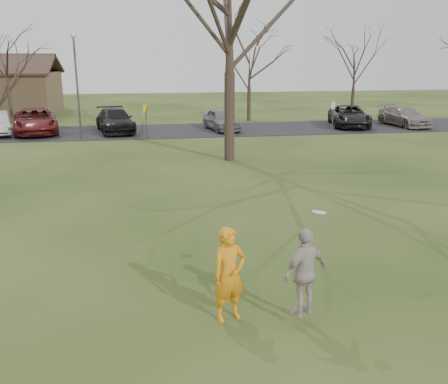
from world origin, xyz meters
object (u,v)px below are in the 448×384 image
(player_defender, at_px, (229,275))
(car_7, at_px, (404,116))
(big_tree, at_px, (230,9))
(car_6, at_px, (349,116))
(lamp_post, at_px, (76,73))
(car_4, at_px, (221,120))
(car_3, at_px, (115,120))
(catching_play, at_px, (305,272))
(car_2, at_px, (35,121))

(player_defender, distance_m, car_7, 29.69)
(car_7, height_order, big_tree, big_tree)
(car_6, height_order, car_7, car_6)
(player_defender, relative_size, car_7, 0.40)
(car_6, relative_size, lamp_post, 0.85)
(car_4, xyz_separation_m, car_6, (9.38, 0.35, 0.03))
(car_6, xyz_separation_m, lamp_post, (-18.45, -2.51, 3.19))
(car_6, distance_m, car_7, 4.01)
(lamp_post, height_order, big_tree, big_tree)
(car_3, bearing_deg, player_defender, -93.16)
(player_defender, relative_size, car_3, 0.36)
(car_7, relative_size, lamp_post, 0.75)
(player_defender, xyz_separation_m, car_3, (-3.57, 24.78, -0.14))
(catching_play, bearing_deg, player_defender, 163.62)
(car_6, relative_size, big_tree, 0.38)
(car_2, bearing_deg, player_defender, -82.97)
(player_defender, distance_m, catching_play, 1.43)
(car_4, distance_m, lamp_post, 9.86)
(car_6, relative_size, car_7, 1.13)
(car_4, xyz_separation_m, catching_play, (-2.19, -24.87, 0.33))
(car_3, relative_size, car_7, 1.11)
(car_7, relative_size, catching_play, 2.36)
(car_3, xyz_separation_m, lamp_post, (-1.93, -2.47, 3.17))
(car_4, distance_m, car_7, 13.37)
(car_3, relative_size, car_4, 1.25)
(car_4, relative_size, big_tree, 0.30)
(car_3, distance_m, lamp_post, 4.46)
(car_3, bearing_deg, car_2, 166.74)
(player_defender, relative_size, big_tree, 0.13)
(player_defender, height_order, catching_play, catching_play)
(player_defender, distance_m, car_2, 26.42)
(catching_play, relative_size, big_tree, 0.14)
(lamp_post, bearing_deg, player_defender, -76.15)
(lamp_post, bearing_deg, car_4, 13.36)
(car_4, distance_m, catching_play, 24.97)
(player_defender, bearing_deg, big_tree, 62.11)
(car_4, bearing_deg, car_6, -8.37)
(car_2, height_order, lamp_post, lamp_post)
(player_defender, xyz_separation_m, car_6, (12.95, 24.82, -0.16))
(big_tree, bearing_deg, car_3, 121.33)
(player_defender, height_order, lamp_post, lamp_post)
(catching_play, bearing_deg, car_6, 65.34)
(car_3, relative_size, catching_play, 2.62)
(player_defender, height_order, car_4, player_defender)
(car_3, bearing_deg, lamp_post, -139.41)
(car_6, height_order, lamp_post, lamp_post)
(player_defender, bearing_deg, car_3, 79.87)
(car_2, xyz_separation_m, car_4, (12.24, -0.49, -0.09))
(catching_play, bearing_deg, car_2, 111.62)
(car_2, bearing_deg, lamp_post, -51.85)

